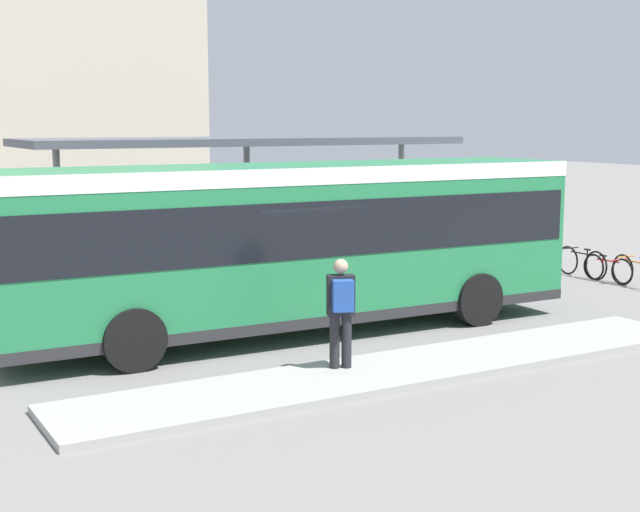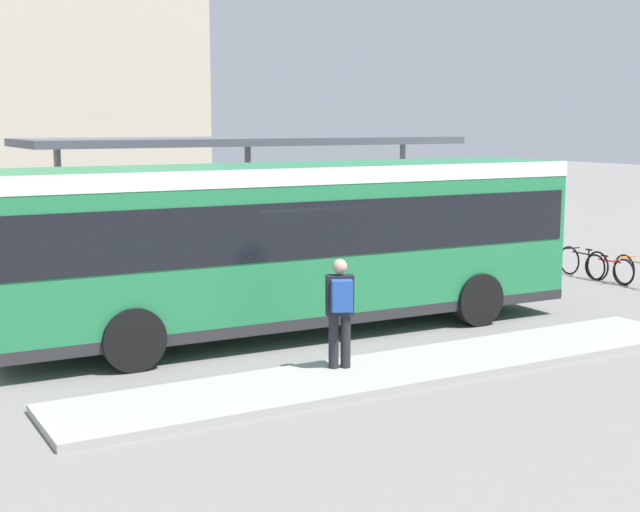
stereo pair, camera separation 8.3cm
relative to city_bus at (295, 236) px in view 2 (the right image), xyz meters
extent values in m
plane|color=slate|center=(-0.01, 0.00, -1.87)|extent=(120.00, 120.00, 0.00)
cube|color=#9E9E99|center=(0.31, -3.29, -1.81)|extent=(11.52, 1.80, 0.12)
cube|color=#237A47|center=(-0.01, 0.00, -0.09)|extent=(11.24, 2.66, 2.85)
cube|color=white|center=(-0.01, 0.00, 1.18)|extent=(11.26, 2.68, 0.30)
cube|color=black|center=(-0.01, 0.00, 0.25)|extent=(11.01, 2.69, 1.00)
cube|color=black|center=(5.56, -0.12, 0.25)|extent=(0.13, 2.22, 1.10)
cube|color=#28282B|center=(-0.01, 0.00, -1.42)|extent=(11.25, 2.67, 0.20)
cylinder|color=black|center=(3.48, 1.08, -1.34)|extent=(1.05, 0.30, 1.05)
cylinder|color=black|center=(3.43, -1.23, -1.34)|extent=(1.05, 0.30, 1.05)
cylinder|color=black|center=(-3.45, 1.23, -1.34)|extent=(1.05, 0.30, 1.05)
cylinder|color=black|center=(-3.50, -1.08, -1.34)|extent=(1.05, 0.30, 1.05)
cylinder|color=#232328|center=(-0.82, -2.86, -1.32)|extent=(0.16, 0.16, 0.85)
cylinder|color=#232328|center=(-0.64, -2.94, -1.32)|extent=(0.16, 0.16, 0.85)
cube|color=black|center=(-0.73, -2.90, -0.57)|extent=(0.48, 0.37, 0.64)
cube|color=#234CA3|center=(-0.81, -3.10, -0.54)|extent=(0.37, 0.31, 0.49)
sphere|color=tan|center=(-0.73, -2.90, -0.11)|extent=(0.23, 0.23, 0.23)
torus|color=black|center=(9.48, 0.53, -1.49)|extent=(0.15, 0.75, 0.76)
cylinder|color=orange|center=(9.41, 0.02, -1.25)|extent=(0.14, 0.80, 0.04)
cylinder|color=orange|center=(9.47, 0.42, -1.16)|extent=(0.48, 0.10, 0.03)
torus|color=black|center=(9.37, 0.44, -1.54)|extent=(0.06, 0.67, 0.67)
torus|color=black|center=(9.34, 1.34, -1.54)|extent=(0.06, 0.67, 0.67)
cylinder|color=red|center=(9.35, 0.89, -1.32)|extent=(0.05, 0.70, 0.04)
cylinder|color=red|center=(9.35, 1.05, -1.37)|extent=(0.04, 0.04, 0.33)
cube|color=black|center=(9.35, 1.05, -1.21)|extent=(0.07, 0.18, 0.04)
cylinder|color=red|center=(9.36, 0.53, -1.24)|extent=(0.48, 0.04, 0.03)
torus|color=black|center=(9.37, 2.27, -1.49)|extent=(0.08, 0.76, 0.76)
torus|color=black|center=(9.33, 1.24, -1.49)|extent=(0.08, 0.76, 0.76)
cylinder|color=black|center=(9.35, 1.76, -1.24)|extent=(0.07, 0.80, 0.04)
cylinder|color=black|center=(9.34, 1.57, -1.31)|extent=(0.04, 0.04, 0.37)
cube|color=black|center=(9.34, 1.57, -1.12)|extent=(0.08, 0.18, 0.04)
cylinder|color=black|center=(9.37, 2.17, -1.15)|extent=(0.48, 0.05, 0.03)
cube|color=#4C515B|center=(1.61, 5.55, 1.65)|extent=(10.97, 3.27, 0.18)
cylinder|color=gray|center=(-3.05, 5.55, -0.15)|extent=(0.16, 0.16, 3.42)
cylinder|color=gray|center=(6.27, 5.55, -0.15)|extent=(0.16, 0.16, 3.42)
cylinder|color=gray|center=(1.61, 5.55, -0.15)|extent=(0.16, 0.16, 3.42)
cylinder|color=slate|center=(-1.22, 3.16, -1.59)|extent=(0.84, 0.84, 0.54)
sphere|color=#337F38|center=(-1.22, 3.16, -0.96)|extent=(0.97, 0.97, 0.97)
cylinder|color=slate|center=(4.85, 3.12, -1.63)|extent=(0.79, 0.79, 0.48)
sphere|color=#286B2D|center=(4.85, 3.12, -1.05)|extent=(0.90, 0.90, 0.90)
camera|label=1|loc=(-7.80, -14.65, 2.11)|focal=50.00mm
camera|label=2|loc=(-7.72, -14.69, 2.11)|focal=50.00mm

